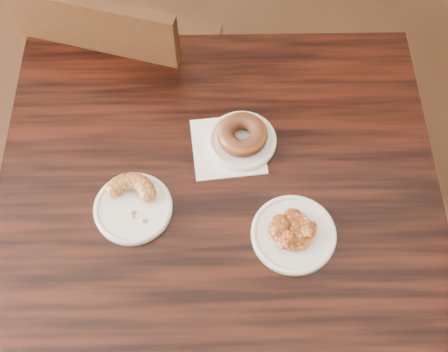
{
  "coord_description": "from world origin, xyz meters",
  "views": [
    {
      "loc": [
        0.13,
        -0.38,
        1.85
      ],
      "look_at": [
        0.14,
        0.18,
        0.8
      ],
      "focal_mm": 45.0,
      "sensor_mm": 36.0,
      "label": 1
    }
  ],
  "objects_px": {
    "cafe_table": "(220,264)",
    "glazed_donut": "(242,135)",
    "chair_far": "(139,64)",
    "apple_fritter": "(294,231)",
    "cruller_fragment": "(132,204)"
  },
  "relations": [
    {
      "from": "glazed_donut",
      "to": "apple_fritter",
      "type": "bearing_deg",
      "value": -66.75
    },
    {
      "from": "cafe_table",
      "to": "chair_far",
      "type": "xyz_separation_m",
      "value": [
        -0.24,
        0.64,
        0.08
      ]
    },
    {
      "from": "chair_far",
      "to": "glazed_donut",
      "type": "relative_size",
      "value": 7.92
    },
    {
      "from": "chair_far",
      "to": "apple_fritter",
      "type": "relative_size",
      "value": 7.61
    },
    {
      "from": "chair_far",
      "to": "apple_fritter",
      "type": "height_order",
      "value": "chair_far"
    },
    {
      "from": "cafe_table",
      "to": "glazed_donut",
      "type": "bearing_deg",
      "value": 70.88
    },
    {
      "from": "glazed_donut",
      "to": "apple_fritter",
      "type": "height_order",
      "value": "glazed_donut"
    },
    {
      "from": "cafe_table",
      "to": "glazed_donut",
      "type": "height_order",
      "value": "glazed_donut"
    },
    {
      "from": "cafe_table",
      "to": "glazed_donut",
      "type": "relative_size",
      "value": 8.58
    },
    {
      "from": "apple_fritter",
      "to": "glazed_donut",
      "type": "bearing_deg",
      "value": 113.25
    },
    {
      "from": "chair_far",
      "to": "glazed_donut",
      "type": "bearing_deg",
      "value": 138.24
    },
    {
      "from": "glazed_donut",
      "to": "cruller_fragment",
      "type": "distance_m",
      "value": 0.29
    },
    {
      "from": "cafe_table",
      "to": "cruller_fragment",
      "type": "height_order",
      "value": "cruller_fragment"
    },
    {
      "from": "cafe_table",
      "to": "chair_far",
      "type": "distance_m",
      "value": 0.69
    },
    {
      "from": "glazed_donut",
      "to": "cruller_fragment",
      "type": "bearing_deg",
      "value": -145.81
    }
  ]
}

